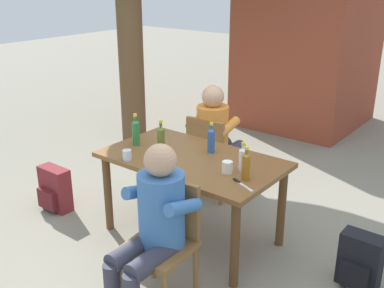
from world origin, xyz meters
name	(u,v)px	position (x,y,z in m)	size (l,w,h in m)	color
ground_plane	(192,236)	(0.00, 0.00, 0.00)	(24.00, 24.00, 0.00)	gray
dining_table	(192,168)	(0.00, 0.00, 0.66)	(1.51, 0.88, 0.76)	brown
chair_far_left	(211,153)	(-0.33, 0.74, 0.49)	(0.47, 0.47, 0.87)	olive
chair_near_right	(164,235)	(0.33, -0.74, 0.49)	(0.48, 0.48, 0.87)	olive
person_in_white_shirt	(217,134)	(-0.34, 0.85, 0.66)	(0.47, 0.62, 1.18)	orange
person_in_plaid_shirt	(154,221)	(0.34, -0.85, 0.66)	(0.47, 0.62, 1.18)	#3D70B2
bottle_amber	(246,165)	(0.58, -0.10, 0.87)	(0.06, 0.06, 0.26)	#996019
bottle_olive	(161,139)	(-0.27, -0.08, 0.88)	(0.06, 0.06, 0.30)	#566623
bottle_green	(136,132)	(-0.57, -0.08, 0.88)	(0.06, 0.06, 0.29)	#287A38
bottle_blue	(211,140)	(0.06, 0.19, 0.87)	(0.06, 0.06, 0.27)	#2D56A3
bottle_clear	(243,158)	(0.47, 0.04, 0.86)	(0.06, 0.06, 0.23)	white
cup_white	(227,167)	(0.41, -0.08, 0.80)	(0.08, 0.08, 0.09)	white
cup_glass	(127,155)	(-0.39, -0.37, 0.80)	(0.07, 0.07, 0.09)	silver
table_knife	(241,184)	(0.61, -0.19, 0.76)	(0.23, 0.11, 0.01)	silver
backpack_by_near_side	(360,262)	(1.40, 0.22, 0.20)	(0.30, 0.22, 0.42)	black
backpack_by_far_side	(55,190)	(-1.37, -0.43, 0.21)	(0.34, 0.21, 0.44)	maroon
brick_kiosk	(310,21)	(-0.72, 3.73, 1.53)	(1.91, 1.99, 2.93)	brown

